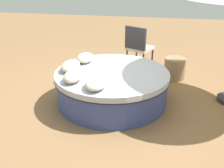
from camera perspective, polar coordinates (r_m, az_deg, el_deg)
ground_plane at (r=5.02m, az=0.00°, el=-3.55°), size 16.00×16.00×0.00m
round_bed at (r=4.89m, az=0.00°, el=-0.53°), size 1.99×1.99×0.57m
throw_pillow_0 at (r=5.27m, az=-5.51°, el=5.39°), size 0.44×0.30×0.16m
throw_pillow_1 at (r=4.89m, az=-8.51°, el=3.74°), size 0.52×0.30×0.16m
throw_pillow_2 at (r=4.45m, az=-7.96°, el=1.65°), size 0.47×0.29×0.16m
throw_pillow_3 at (r=4.18m, az=-3.19°, el=0.30°), size 0.52×0.33×0.15m
patio_chair at (r=6.42m, az=5.34°, el=8.08°), size 0.68×0.69×0.98m
side_table at (r=6.04m, az=12.73°, el=3.15°), size 0.44×0.44×0.45m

